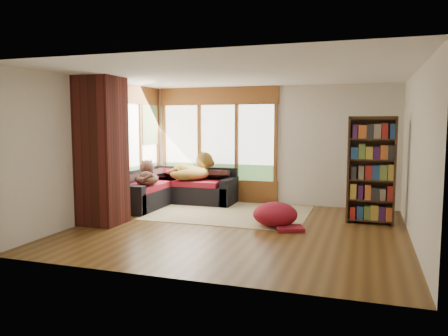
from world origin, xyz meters
The scene contains 17 objects.
floor centered at (0.00, 0.00, 0.00)m, with size 5.50×5.50×0.00m, color #4F3416.
ceiling centered at (0.00, 0.00, 2.60)m, with size 5.50×5.50×0.00m, color white.
wall_back centered at (0.00, 2.50, 1.30)m, with size 5.50×0.04×2.60m, color silver.
wall_front centered at (0.00, -2.50, 1.30)m, with size 5.50×0.04×2.60m, color silver.
wall_left centered at (-2.75, 0.00, 1.30)m, with size 0.04×5.00×2.60m, color silver.
wall_right centered at (2.75, 0.00, 1.30)m, with size 0.04×5.00×2.60m, color silver.
windows_back centered at (-1.20, 2.47, 1.35)m, with size 2.82×0.10×1.90m.
windows_left centered at (-2.72, 1.20, 1.35)m, with size 0.10×2.62×1.90m.
roller_blind centered at (-2.69, 2.03, 1.75)m, with size 0.03×0.72×0.90m, color #74945E.
brick_chimney centered at (-2.40, -0.35, 1.30)m, with size 0.70×0.70×2.60m, color #471914.
sectional_sofa centered at (-1.95, 1.70, 0.30)m, with size 2.20×2.20×0.80m.
area_rug centered at (-0.50, 1.23, 0.01)m, with size 3.03×2.32×0.01m, color beige.
bookshelf centered at (2.14, 1.16, 0.96)m, with size 0.82×0.27×1.91m.
pouf centered at (0.57, 0.41, 0.22)m, with size 0.78×0.78×0.42m, color maroon.
dog_tan centered at (-1.59, 1.98, 0.81)m, with size 1.10×1.08×0.54m.
dog_brindle centered at (-2.25, 1.03, 0.75)m, with size 0.77×0.89×0.43m.
throw_pillows centered at (-1.92, 1.85, 0.78)m, with size 1.98×1.68×0.45m.
Camera 1 is at (2.05, -6.98, 1.81)m, focal length 35.00 mm.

